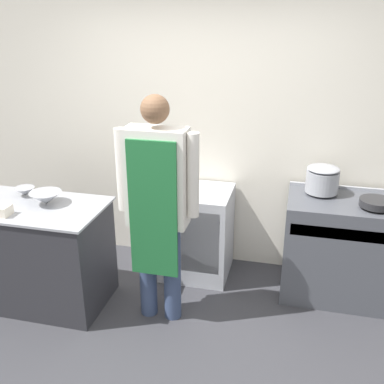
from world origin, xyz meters
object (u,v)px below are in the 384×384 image
mixing_bowl (46,198)px  plastic_tub (3,211)px  stock_pot (322,179)px  saute_pan (376,203)px  stove (342,248)px  person_cook (157,199)px  fridge_unit (197,232)px

mixing_bowl → plastic_tub: size_ratio=2.27×
stock_pot → saute_pan: stock_pot is taller
stove → mixing_bowl: mixing_bowl is taller
person_cook → mixing_bowl: bearing=177.5°
stove → person_cook: (-1.46, -0.68, 0.60)m
stove → person_cook: person_cook is taller
stove → person_cook: size_ratio=0.54×
person_cook → plastic_tub: bearing=-168.7°
fridge_unit → mixing_bowl: size_ratio=3.23×
stove → plastic_tub: bearing=-160.8°
fridge_unit → person_cook: bearing=-100.8°
person_cook → saute_pan: (1.65, 0.57, -0.10)m
mixing_bowl → stove: bearing=14.7°
plastic_tub → stock_pot: 2.64m
fridge_unit → mixing_bowl: mixing_bowl is taller
fridge_unit → saute_pan: 1.61m
fridge_unit → stock_pot: size_ratio=3.04×
fridge_unit → person_cook: person_cook is taller
person_cook → mixing_bowl: size_ratio=7.00×
stove → plastic_tub: 2.85m
fridge_unit → stove: bearing=-2.3°
person_cook → plastic_tub: size_ratio=15.91×
mixing_bowl → stock_pot: bearing=18.7°
stove → saute_pan: 0.55m
person_cook → mixing_bowl: person_cook is taller
mixing_bowl → person_cook: bearing=-2.5°
saute_pan → stock_pot: bearing=152.4°
saute_pan → person_cook: bearing=-160.9°
stock_pot → saute_pan: (0.42, -0.22, -0.09)m
stove → plastic_tub: plastic_tub is taller
stove → plastic_tub: size_ratio=8.52×
stock_pot → mixing_bowl: bearing=-161.3°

